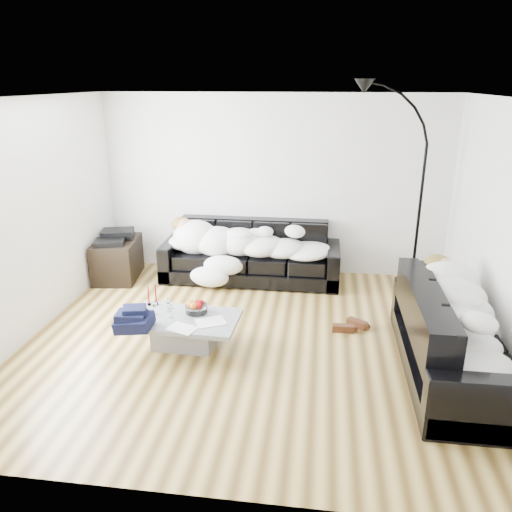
# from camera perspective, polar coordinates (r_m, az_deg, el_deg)

# --- Properties ---
(ground) EXTENTS (5.00, 5.00, 0.00)m
(ground) POSITION_cam_1_polar(r_m,az_deg,el_deg) (5.67, -0.41, -9.62)
(ground) COLOR brown
(ground) RESTS_ON ground
(wall_back) EXTENTS (5.00, 0.02, 2.60)m
(wall_back) POSITION_cam_1_polar(r_m,az_deg,el_deg) (7.34, 2.08, 8.01)
(wall_back) COLOR silver
(wall_back) RESTS_ON ground
(wall_left) EXTENTS (0.02, 4.50, 2.60)m
(wall_left) POSITION_cam_1_polar(r_m,az_deg,el_deg) (6.04, -24.69, 3.71)
(wall_left) COLOR silver
(wall_left) RESTS_ON ground
(wall_right) EXTENTS (0.02, 4.50, 2.60)m
(wall_right) POSITION_cam_1_polar(r_m,az_deg,el_deg) (5.42, 26.73, 1.74)
(wall_right) COLOR silver
(wall_right) RESTS_ON ground
(ceiling) EXTENTS (5.00, 5.00, 0.00)m
(ceiling) POSITION_cam_1_polar(r_m,az_deg,el_deg) (4.96, -0.49, 17.65)
(ceiling) COLOR white
(ceiling) RESTS_ON ground
(sofa_back) EXTENTS (2.53, 0.88, 0.83)m
(sofa_back) POSITION_cam_1_polar(r_m,az_deg,el_deg) (7.18, -0.60, 0.43)
(sofa_back) COLOR black
(sofa_back) RESTS_ON ground
(sofa_right) EXTENTS (0.93, 2.17, 0.88)m
(sofa_right) POSITION_cam_1_polar(r_m,az_deg,el_deg) (5.26, 21.92, -8.20)
(sofa_right) COLOR black
(sofa_right) RESTS_ON ground
(sleeper_back) EXTENTS (2.14, 0.74, 0.43)m
(sleeper_back) POSITION_cam_1_polar(r_m,az_deg,el_deg) (7.06, -0.67, 1.99)
(sleeper_back) COLOR white
(sleeper_back) RESTS_ON sofa_back
(sleeper_right) EXTENTS (0.79, 1.86, 0.46)m
(sleeper_right) POSITION_cam_1_polar(r_m,az_deg,el_deg) (5.17, 22.21, -6.15)
(sleeper_right) COLOR white
(sleeper_right) RESTS_ON sofa_right
(teal_cushion) EXTENTS (0.42, 0.38, 0.20)m
(teal_cushion) POSITION_cam_1_polar(r_m,az_deg,el_deg) (5.73, 20.19, -2.61)
(teal_cushion) COLOR #0F536A
(teal_cushion) RESTS_ON sofa_right
(coffee_table) EXTENTS (1.21, 0.74, 0.34)m
(coffee_table) POSITION_cam_1_polar(r_m,az_deg,el_deg) (5.54, -8.21, -8.56)
(coffee_table) COLOR #939699
(coffee_table) RESTS_ON ground
(fruit_bowl) EXTENTS (0.26, 0.26, 0.15)m
(fruit_bowl) POSITION_cam_1_polar(r_m,az_deg,el_deg) (5.53, -6.85, -5.73)
(fruit_bowl) COLOR white
(fruit_bowl) RESTS_ON coffee_table
(wine_glass_a) EXTENTS (0.07, 0.07, 0.15)m
(wine_glass_a) POSITION_cam_1_polar(r_m,az_deg,el_deg) (5.60, -10.04, -5.53)
(wine_glass_a) COLOR white
(wine_glass_a) RESTS_ON coffee_table
(wine_glass_b) EXTENTS (0.07, 0.07, 0.16)m
(wine_glass_b) POSITION_cam_1_polar(r_m,az_deg,el_deg) (5.55, -11.55, -5.83)
(wine_glass_b) COLOR white
(wine_glass_b) RESTS_ON coffee_table
(wine_glass_c) EXTENTS (0.09, 0.09, 0.16)m
(wine_glass_c) POSITION_cam_1_polar(r_m,az_deg,el_deg) (5.45, -9.71, -6.20)
(wine_glass_c) COLOR white
(wine_glass_c) RESTS_ON coffee_table
(candle_left) EXTENTS (0.05, 0.05, 0.22)m
(candle_left) POSITION_cam_1_polar(r_m,az_deg,el_deg) (5.77, -12.17, -4.52)
(candle_left) COLOR maroon
(candle_left) RESTS_ON coffee_table
(candle_right) EXTENTS (0.04, 0.04, 0.24)m
(candle_right) POSITION_cam_1_polar(r_m,az_deg,el_deg) (5.77, -11.39, -4.40)
(candle_right) COLOR maroon
(candle_right) RESTS_ON coffee_table
(newspaper_a) EXTENTS (0.38, 0.34, 0.01)m
(newspaper_a) POSITION_cam_1_polar(r_m,az_deg,el_deg) (5.33, -5.20, -7.47)
(newspaper_a) COLOR silver
(newspaper_a) RESTS_ON coffee_table
(newspaper_b) EXTENTS (0.35, 0.30, 0.01)m
(newspaper_b) POSITION_cam_1_polar(r_m,az_deg,el_deg) (5.24, -8.42, -8.14)
(newspaper_b) COLOR silver
(newspaper_b) RESTS_ON coffee_table
(navy_jacket) EXTENTS (0.44, 0.39, 0.19)m
(navy_jacket) POSITION_cam_1_polar(r_m,az_deg,el_deg) (5.30, -14.08, -6.15)
(navy_jacket) COLOR black
(navy_jacket) RESTS_ON coffee_table
(shoes) EXTENTS (0.46, 0.38, 0.09)m
(shoes) POSITION_cam_1_polar(r_m,az_deg,el_deg) (5.98, 10.65, -7.82)
(shoes) COLOR #472311
(shoes) RESTS_ON ground
(av_cabinet) EXTENTS (0.68, 0.90, 0.57)m
(av_cabinet) POSITION_cam_1_polar(r_m,az_deg,el_deg) (7.55, -15.57, -0.35)
(av_cabinet) COLOR black
(av_cabinet) RESTS_ON ground
(stereo) EXTENTS (0.52, 0.45, 0.13)m
(stereo) POSITION_cam_1_polar(r_m,az_deg,el_deg) (7.44, -15.81, 2.20)
(stereo) COLOR black
(stereo) RESTS_ON av_cabinet
(floor_lamp) EXTENTS (0.95, 0.58, 2.43)m
(floor_lamp) POSITION_cam_1_polar(r_m,az_deg,el_deg) (7.01, 18.27, 5.81)
(floor_lamp) COLOR black
(floor_lamp) RESTS_ON ground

